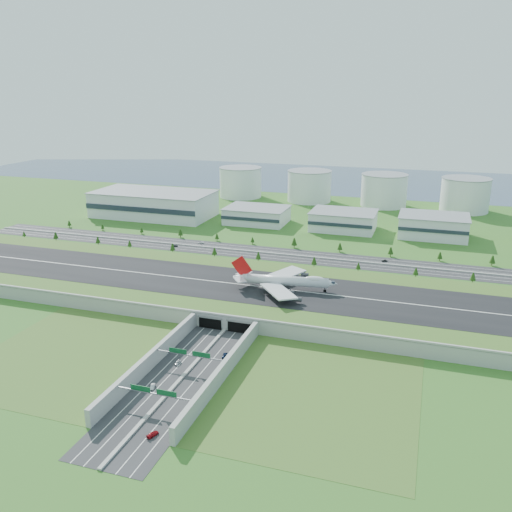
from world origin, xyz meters
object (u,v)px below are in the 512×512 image
(boeing_747, at_px, (284,281))
(car_2, at_px, (225,355))
(fuel_tank_a, at_px, (241,182))
(car_5, at_px, (384,261))
(car_7, at_px, (201,243))
(car_1, at_px, (153,386))
(car_4, at_px, (175,246))
(car_0, at_px, (178,363))
(car_3, at_px, (153,434))

(boeing_747, distance_m, car_2, 80.72)
(boeing_747, bearing_deg, fuel_tank_a, 106.65)
(boeing_747, xyz_separation_m, car_5, (51.62, 101.34, -12.98))
(car_2, distance_m, car_7, 205.63)
(car_1, distance_m, car_7, 232.15)
(fuel_tank_a, distance_m, car_5, 283.25)
(fuel_tank_a, relative_size, car_4, 10.34)
(car_0, relative_size, car_4, 0.94)
(car_0, xyz_separation_m, car_7, (-74.65, 196.92, -0.01))
(fuel_tank_a, relative_size, car_2, 8.38)
(car_2, bearing_deg, car_4, -67.40)
(car_0, height_order, car_1, car_0)
(car_0, relative_size, car_7, 0.86)
(car_0, bearing_deg, car_3, -73.64)
(fuel_tank_a, bearing_deg, car_3, -74.32)
(boeing_747, xyz_separation_m, car_2, (-8.27, -79.27, -12.85))
(fuel_tank_a, bearing_deg, car_4, -84.58)
(fuel_tank_a, height_order, car_5, fuel_tank_a)
(car_0, bearing_deg, boeing_747, 73.64)
(car_1, height_order, car_7, same)
(car_1, bearing_deg, car_0, 70.32)
(car_3, bearing_deg, car_2, -75.39)
(car_2, distance_m, car_3, 68.09)
(car_0, distance_m, car_5, 210.01)
(boeing_747, distance_m, car_4, 148.64)
(car_5, bearing_deg, boeing_747, -51.54)
(car_0, xyz_separation_m, car_1, (-0.95, -23.23, -0.01))
(car_4, distance_m, car_5, 170.98)
(car_4, bearing_deg, fuel_tank_a, -13.20)
(car_0, xyz_separation_m, car_2, (19.18, 13.95, 0.06))
(car_2, relative_size, car_5, 1.40)
(car_0, bearing_deg, car_4, 116.78)
(car_1, distance_m, car_2, 42.28)
(car_4, relative_size, car_5, 1.14)
(car_1, xyz_separation_m, car_3, (16.77, -30.83, 0.02))
(fuel_tank_a, bearing_deg, car_5, -47.38)
(fuel_tank_a, distance_m, car_7, 209.81)
(car_3, bearing_deg, car_1, -44.01)
(car_2, relative_size, car_7, 1.14)
(boeing_747, height_order, car_3, boeing_747)
(fuel_tank_a, xyz_separation_m, boeing_747, (139.83, -309.43, -3.70))
(car_0, bearing_deg, car_5, 67.94)
(car_2, height_order, car_7, car_2)
(car_7, bearing_deg, car_3, 16.25)
(car_2, relative_size, car_4, 1.23)
(boeing_747, bearing_deg, car_2, -103.63)
(car_1, bearing_deg, car_4, 96.51)
(car_3, distance_m, car_7, 266.78)
(boeing_747, xyz_separation_m, car_4, (-118.87, 88.32, -12.85))
(car_1, height_order, car_2, car_2)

